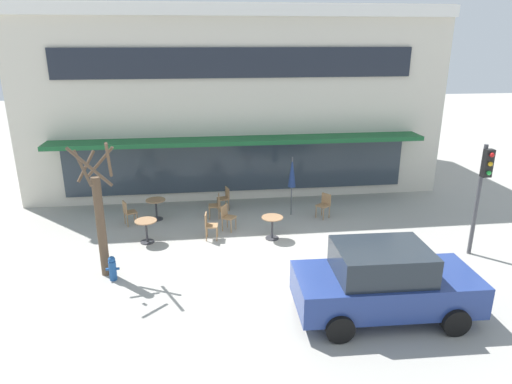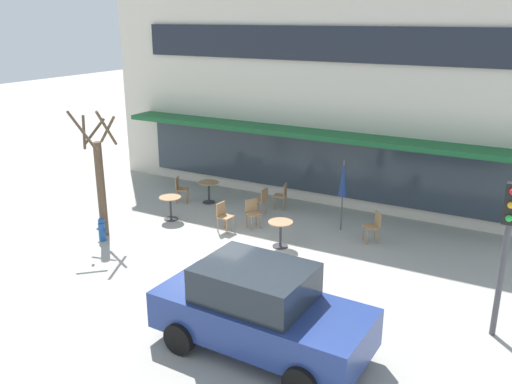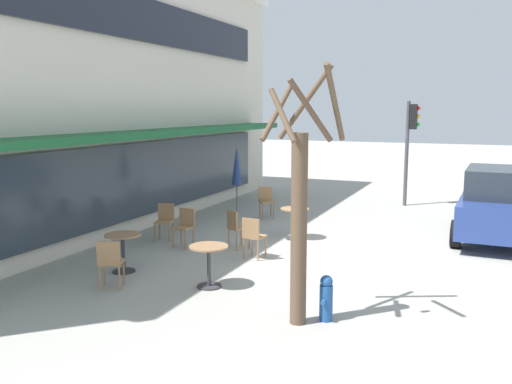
{
  "view_description": "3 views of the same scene",
  "coord_description": "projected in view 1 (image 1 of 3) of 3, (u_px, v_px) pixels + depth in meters",
  "views": [
    {
      "loc": [
        -1.52,
        -11.54,
        6.24
      ],
      "look_at": [
        0.37,
        3.31,
        1.19
      ],
      "focal_mm": 32.0,
      "sensor_mm": 36.0,
      "label": 1
    },
    {
      "loc": [
        7.02,
        -10.66,
        6.24
      ],
      "look_at": [
        -0.57,
        2.91,
        1.16
      ],
      "focal_mm": 38.0,
      "sensor_mm": 36.0,
      "label": 2
    },
    {
      "loc": [
        -11.55,
        -2.22,
        3.17
      ],
      "look_at": [
        0.34,
        2.85,
        1.16
      ],
      "focal_mm": 38.0,
      "sensor_mm": 36.0,
      "label": 3
    }
  ],
  "objects": [
    {
      "name": "cafe_chair_1",
      "position": [
        216.0,
        204.0,
        16.55
      ],
      "size": [
        0.42,
        0.42,
        0.89
      ],
      "color": "#9E754C",
      "rests_on": "ground"
    },
    {
      "name": "cafe_chair_4",
      "position": [
        324.0,
        204.0,
        16.61
      ],
      "size": [
        0.56,
        0.56,
        0.89
      ],
      "color": "#9E754C",
      "rests_on": "ground"
    },
    {
      "name": "cafe_table_streetside",
      "position": [
        156.0,
        206.0,
        16.4
      ],
      "size": [
        0.7,
        0.7,
        0.76
      ],
      "color": "#333338",
      "rests_on": "ground"
    },
    {
      "name": "cafe_table_by_tree",
      "position": [
        272.0,
        224.0,
        14.81
      ],
      "size": [
        0.7,
        0.7,
        0.76
      ],
      "color": "#333338",
      "rests_on": "ground"
    },
    {
      "name": "cafe_table_near_wall",
      "position": [
        146.0,
        228.0,
        14.54
      ],
      "size": [
        0.7,
        0.7,
        0.76
      ],
      "color": "#333338",
      "rests_on": "ground"
    },
    {
      "name": "cafe_chair_3",
      "position": [
        209.0,
        224.0,
        14.78
      ],
      "size": [
        0.44,
        0.44,
        0.89
      ],
      "color": "#9E754C",
      "rests_on": "ground"
    },
    {
      "name": "cafe_chair_5",
      "position": [
        128.0,
        211.0,
        15.9
      ],
      "size": [
        0.53,
        0.53,
        0.89
      ],
      "color": "#9E754C",
      "rests_on": "ground"
    },
    {
      "name": "building_facade",
      "position": [
        230.0,
        95.0,
        21.2
      ],
      "size": [
        16.82,
        9.1,
        7.48
      ],
      "color": "beige",
      "rests_on": "ground"
    },
    {
      "name": "cafe_chair_2",
      "position": [
        227.0,
        215.0,
        15.5
      ],
      "size": [
        0.55,
        0.55,
        0.89
      ],
      "color": "#9E754C",
      "rests_on": "ground"
    },
    {
      "name": "patio_umbrella_green_folded",
      "position": [
        292.0,
        173.0,
        16.5
      ],
      "size": [
        0.28,
        0.28,
        2.2
      ],
      "color": "#4C4C51",
      "rests_on": "ground"
    },
    {
      "name": "fire_hydrant",
      "position": [
        113.0,
        268.0,
        12.31
      ],
      "size": [
        0.36,
        0.2,
        0.71
      ],
      "color": "#1E4C8C",
      "rests_on": "ground"
    },
    {
      "name": "parked_sedan",
      "position": [
        384.0,
        282.0,
        10.58
      ],
      "size": [
        4.25,
        2.12,
        1.76
      ],
      "color": "navy",
      "rests_on": "ground"
    },
    {
      "name": "ground_plane",
      "position": [
        258.0,
        269.0,
        13.02
      ],
      "size": [
        80.0,
        80.0,
        0.0
      ],
      "primitive_type": "plane",
      "color": "#9E9B93"
    },
    {
      "name": "street_tree",
      "position": [
        100.0,
        216.0,
        12.16
      ],
      "size": [
        1.04,
        1.05,
        3.81
      ],
      "color": "brown",
      "rests_on": "ground"
    },
    {
      "name": "traffic_light_pole",
      "position": [
        482.0,
        183.0,
        13.13
      ],
      "size": [
        0.26,
        0.44,
        3.4
      ],
      "color": "#47474C",
      "rests_on": "ground"
    },
    {
      "name": "cafe_chair_0",
      "position": [
        225.0,
        197.0,
        17.31
      ],
      "size": [
        0.49,
        0.49,
        0.89
      ],
      "color": "#9E754C",
      "rests_on": "ground"
    }
  ]
}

